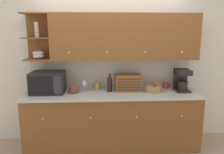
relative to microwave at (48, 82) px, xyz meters
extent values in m
plane|color=tan|center=(1.02, 0.29, -1.09)|extent=(24.00, 24.00, 0.00)
cube|color=silver|center=(1.02, 0.32, 0.21)|extent=(5.15, 0.06, 2.60)
cube|color=brown|center=(1.02, -0.04, -0.65)|extent=(2.75, 0.66, 0.89)
cube|color=beige|center=(1.02, -0.05, -0.19)|extent=(2.77, 0.69, 0.04)
sphere|color=white|center=(-0.01, -0.37, -0.46)|extent=(0.03, 0.03, 0.03)
sphere|color=white|center=(0.68, -0.37, -0.46)|extent=(0.03, 0.03, 0.03)
sphere|color=white|center=(1.36, -0.37, -0.46)|extent=(0.03, 0.03, 0.03)
sphere|color=white|center=(2.05, -0.37, -0.46)|extent=(0.03, 0.03, 0.03)
cube|color=beige|center=(1.02, 0.28, 0.09)|extent=(2.75, 0.01, 0.51)
cube|color=brown|center=(1.23, 0.11, 0.70)|extent=(2.33, 0.35, 0.72)
cube|color=brown|center=(-0.15, 0.28, 0.70)|extent=(0.42, 0.02, 0.72)
cube|color=brown|center=(-0.15, 0.11, 0.35)|extent=(0.42, 0.35, 0.02)
cube|color=brown|center=(-0.15, 0.11, 0.69)|extent=(0.42, 0.35, 0.02)
cube|color=brown|center=(-0.15, 0.11, 1.06)|extent=(0.42, 0.35, 0.02)
sphere|color=white|center=(0.36, -0.07, 0.47)|extent=(0.03, 0.03, 0.03)
sphere|color=white|center=(0.94, -0.07, 0.47)|extent=(0.03, 0.03, 0.03)
sphere|color=white|center=(1.52, -0.07, 0.47)|extent=(0.03, 0.03, 0.03)
sphere|color=white|center=(2.10, -0.07, 0.47)|extent=(0.03, 0.03, 0.03)
ellipsoid|color=silver|center=(-0.15, 0.11, 0.40)|extent=(0.18, 0.18, 0.08)
ellipsoid|color=silver|center=(-0.15, 0.11, 0.45)|extent=(0.18, 0.18, 0.08)
cylinder|color=silver|center=(-0.15, 0.11, 0.74)|extent=(0.07, 0.07, 0.08)
cylinder|color=silver|center=(-0.15, 0.11, 0.81)|extent=(0.07, 0.07, 0.08)
cylinder|color=silver|center=(-0.15, 0.11, 0.89)|extent=(0.07, 0.07, 0.08)
cube|color=black|center=(0.00, 0.00, 0.00)|extent=(0.52, 0.40, 0.34)
cube|color=black|center=(-0.06, -0.20, 0.00)|extent=(0.36, 0.01, 0.27)
cube|color=#2D2D33|center=(0.19, -0.20, 0.00)|extent=(0.11, 0.01, 0.27)
ellipsoid|color=#9E473D|center=(0.40, -0.02, -0.15)|extent=(0.18, 0.18, 0.04)
ellipsoid|color=#9E473D|center=(0.40, -0.02, -0.12)|extent=(0.17, 0.17, 0.04)
ellipsoid|color=#9E473D|center=(0.40, -0.02, -0.10)|extent=(0.15, 0.15, 0.05)
ellipsoid|color=#9E473D|center=(0.40, -0.02, -0.07)|extent=(0.14, 0.14, 0.04)
cylinder|color=silver|center=(0.57, 0.02, -0.16)|extent=(0.06, 0.06, 0.01)
cylinder|color=silver|center=(0.57, 0.02, -0.12)|extent=(0.01, 0.01, 0.07)
ellipsoid|color=silver|center=(0.57, 0.02, -0.03)|extent=(0.07, 0.07, 0.11)
cylinder|color=gold|center=(0.77, 0.22, -0.12)|extent=(0.10, 0.10, 0.11)
torus|color=gold|center=(0.83, 0.22, -0.11)|extent=(0.01, 0.07, 0.07)
cylinder|color=black|center=(0.98, 0.02, -0.07)|extent=(0.08, 0.08, 0.20)
sphere|color=black|center=(0.98, 0.02, 0.03)|extent=(0.08, 0.08, 0.08)
cylinder|color=black|center=(0.98, 0.02, 0.09)|extent=(0.03, 0.03, 0.07)
cube|color=brown|center=(1.28, 0.07, -0.03)|extent=(0.42, 0.29, 0.27)
cube|color=#4B2C16|center=(1.28, -0.07, -0.12)|extent=(0.38, 0.01, 0.02)
cube|color=#4B2C16|center=(1.28, -0.07, -0.08)|extent=(0.38, 0.01, 0.02)
cube|color=#4B2C16|center=(1.28, -0.07, -0.03)|extent=(0.38, 0.01, 0.02)
cube|color=#4B2C16|center=(1.28, -0.07, 0.01)|extent=(0.38, 0.01, 0.02)
cube|color=#4B2C16|center=(1.28, -0.07, 0.05)|extent=(0.38, 0.01, 0.02)
cylinder|color=#A87F4C|center=(1.68, -0.03, -0.12)|extent=(0.27, 0.27, 0.10)
sphere|color=red|center=(1.71, -0.05, -0.05)|extent=(0.08, 0.08, 0.08)
cylinder|color=#B73D38|center=(1.95, 0.17, -0.12)|extent=(0.09, 0.09, 0.10)
torus|color=#B73D38|center=(2.00, 0.17, -0.12)|extent=(0.01, 0.07, 0.07)
cube|color=black|center=(2.16, -0.03, -0.15)|extent=(0.22, 0.27, 0.03)
cylinder|color=black|center=(2.16, -0.05, -0.07)|extent=(0.16, 0.16, 0.14)
cube|color=black|center=(2.16, 0.08, 0.01)|extent=(0.22, 0.06, 0.36)
cube|color=black|center=(2.16, -0.03, 0.15)|extent=(0.22, 0.27, 0.08)
camera|label=1|loc=(0.83, -3.40, 0.79)|focal=35.00mm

